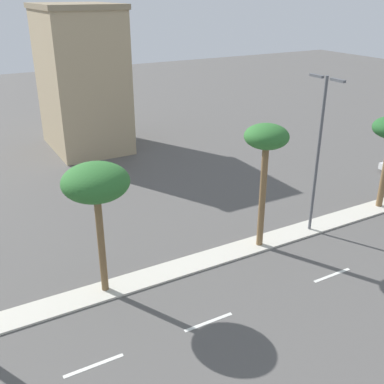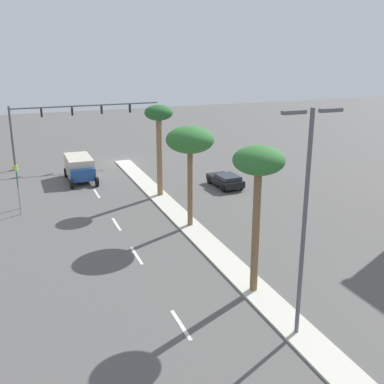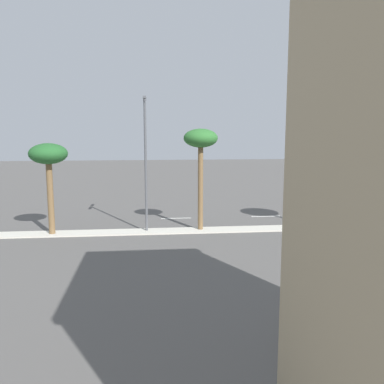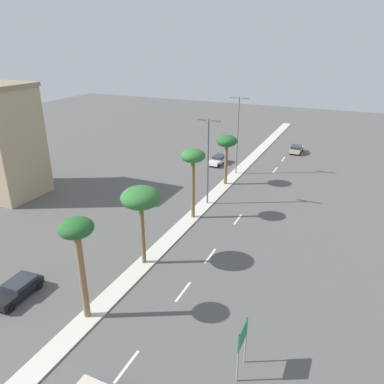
{
  "view_description": "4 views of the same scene",
  "coord_description": "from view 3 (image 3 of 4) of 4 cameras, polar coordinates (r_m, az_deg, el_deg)",
  "views": [
    {
      "loc": [
        20.95,
        15.97,
        15.54
      ],
      "look_at": [
        -1.91,
        28.79,
        3.97
      ],
      "focal_mm": 42.77,
      "sensor_mm": 36.0,
      "label": 1
    },
    {
      "loc": [
        11.96,
        53.98,
        13.37
      ],
      "look_at": [
        1.24,
        26.0,
        3.98
      ],
      "focal_mm": 44.96,
      "sensor_mm": 36.0,
      "label": 2
    },
    {
      "loc": [
        -32.73,
        36.84,
        8.24
      ],
      "look_at": [
        3.41,
        33.11,
        2.72
      ],
      "focal_mm": 38.67,
      "sensor_mm": 36.0,
      "label": 3
    },
    {
      "loc": [
        16.21,
        -3.12,
        19.39
      ],
      "look_at": [
        0.55,
        31.57,
        3.76
      ],
      "focal_mm": 34.98,
      "sensor_mm": 36.0,
      "label": 4
    }
  ],
  "objects": [
    {
      "name": "street_lamp_center",
      "position": [
        32.95,
        -6.43,
        5.22
      ],
      "size": [
        2.9,
        0.24,
        10.65
      ],
      "color": "#515459",
      "rests_on": "median_curb"
    },
    {
      "name": "palm_tree_trailing",
      "position": [
        33.63,
        -19.19,
        4.52
      ],
      "size": [
        2.92,
        2.92,
        7.08
      ],
      "color": "brown",
      "rests_on": "median_curb"
    },
    {
      "name": "ground_plane",
      "position": [
        33.81,
        -2.53,
        -5.48
      ],
      "size": [
        160.0,
        160.0,
        0.0
      ],
      "primitive_type": "plane",
      "color": "#565451"
    },
    {
      "name": "median_curb",
      "position": [
        34.7,
        -19.3,
        -5.49
      ],
      "size": [
        1.8,
        89.89,
        0.12
      ],
      "primitive_type": "cube",
      "color": "beige",
      "rests_on": "ground"
    },
    {
      "name": "lane_stripe_outboard",
      "position": [
        38.76,
        -2.23,
        -3.63
      ],
      "size": [
        0.2,
        2.8,
        0.01
      ],
      "primitive_type": "cube",
      "color": "silver",
      "rests_on": "ground"
    },
    {
      "name": "palm_tree_leading",
      "position": [
        33.15,
        1.2,
        6.78
      ],
      "size": [
        2.73,
        2.73,
        8.18
      ],
      "color": "brown",
      "rests_on": "median_curb"
    },
    {
      "name": "lane_stripe_far",
      "position": [
        40.22,
        10.12,
        -3.31
      ],
      "size": [
        0.2,
        2.8,
        0.01
      ],
      "primitive_type": "cube",
      "color": "silver",
      "rests_on": "ground"
    },
    {
      "name": "lane_stripe_left",
      "position": [
        42.28,
        18.06,
        -3.02
      ],
      "size": [
        0.2,
        2.8,
        0.01
      ],
      "primitive_type": "cube",
      "color": "silver",
      "rests_on": "ground"
    },
    {
      "name": "palm_tree_rear",
      "position": [
        35.84,
        18.4,
        5.46
      ],
      "size": [
        3.51,
        3.51,
        7.5
      ],
      "color": "brown",
      "rests_on": "median_curb"
    },
    {
      "name": "directional_road_sign",
      "position": [
        50.34,
        21.07,
        1.64
      ],
      "size": [
        0.1,
        1.74,
        3.58
      ],
      "color": "gray",
      "rests_on": "ground"
    }
  ]
}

